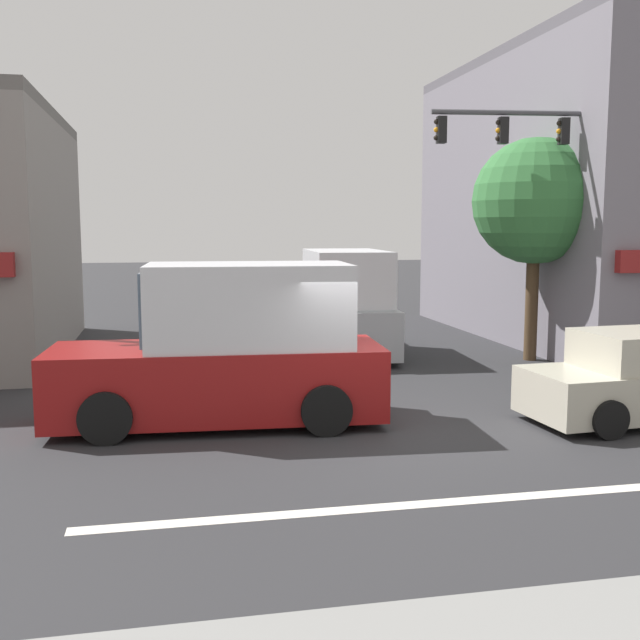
{
  "coord_description": "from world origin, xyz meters",
  "views": [
    {
      "loc": [
        -3.33,
        -11.86,
        3.38
      ],
      "look_at": [
        -0.48,
        2.0,
        1.6
      ],
      "focal_mm": 42.0,
      "sensor_mm": 36.0,
      "label": 1
    }
  ],
  "objects_px": {
    "traffic_light_mast": "(577,186)",
    "box_truck_crossing_center": "(229,352)",
    "street_tree": "(535,202)",
    "box_truck_waiting_far": "(344,306)"
  },
  "relations": [
    {
      "from": "box_truck_crossing_center",
      "to": "street_tree",
      "type": "bearing_deg",
      "value": 30.17
    },
    {
      "from": "box_truck_waiting_far",
      "to": "box_truck_crossing_center",
      "type": "xyz_separation_m",
      "value": [
        -3.62,
        -6.71,
        0.0
      ]
    },
    {
      "from": "traffic_light_mast",
      "to": "street_tree",
      "type": "bearing_deg",
      "value": 110.12
    },
    {
      "from": "traffic_light_mast",
      "to": "box_truck_crossing_center",
      "type": "distance_m",
      "value": 9.61
    },
    {
      "from": "street_tree",
      "to": "box_truck_waiting_far",
      "type": "bearing_deg",
      "value": 154.69
    },
    {
      "from": "box_truck_waiting_far",
      "to": "box_truck_crossing_center",
      "type": "distance_m",
      "value": 7.63
    },
    {
      "from": "box_truck_waiting_far",
      "to": "street_tree",
      "type": "bearing_deg",
      "value": -25.31
    },
    {
      "from": "street_tree",
      "to": "box_truck_waiting_far",
      "type": "relative_size",
      "value": 0.97
    },
    {
      "from": "street_tree",
      "to": "box_truck_waiting_far",
      "type": "height_order",
      "value": "street_tree"
    },
    {
      "from": "traffic_light_mast",
      "to": "box_truck_crossing_center",
      "type": "bearing_deg",
      "value": -157.63
    }
  ]
}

